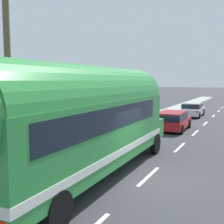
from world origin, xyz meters
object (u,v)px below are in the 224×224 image
object	(u,v)px
car_lead	(172,120)
car_second	(192,109)
utility_pole	(8,57)
painted_bus	(82,118)

from	to	relation	value
car_lead	car_second	bearing A→B (deg)	91.53
utility_pole	painted_bus	world-z (taller)	utility_pole
car_lead	painted_bus	bearing A→B (deg)	-91.07
painted_bus	car_second	bearing A→B (deg)	90.05
utility_pole	car_lead	size ratio (longest dim) A/B	1.98
car_second	painted_bus	bearing A→B (deg)	-89.95
painted_bus	car_lead	bearing A→B (deg)	88.93
painted_bus	car_lead	xyz separation A→B (m)	(0.23, 12.09, -1.51)
car_lead	utility_pole	bearing A→B (deg)	-103.38
car_second	utility_pole	bearing A→B (deg)	-97.22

